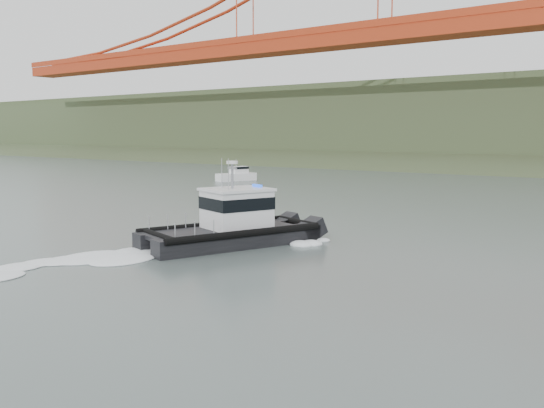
% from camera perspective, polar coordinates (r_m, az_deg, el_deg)
% --- Properties ---
extents(ground, '(400.00, 400.00, 0.00)m').
position_cam_1_polar(ground, '(25.56, -7.32, -7.28)').
color(ground, '#4A5855').
rests_on(ground, ground).
extents(patrol_boat, '(6.53, 10.53, 4.81)m').
position_cam_1_polar(patrol_boat, '(33.49, -3.78, -1.82)').
color(patrol_boat, black).
rests_on(patrol_boat, ground).
extents(motorboat, '(3.19, 5.59, 2.92)m').
position_cam_1_polar(motorboat, '(78.98, -3.32, 2.73)').
color(motorboat, white).
rests_on(motorboat, ground).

